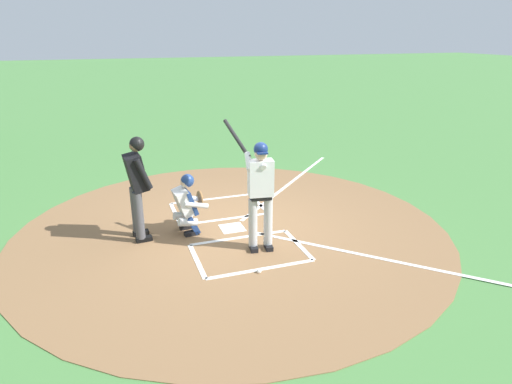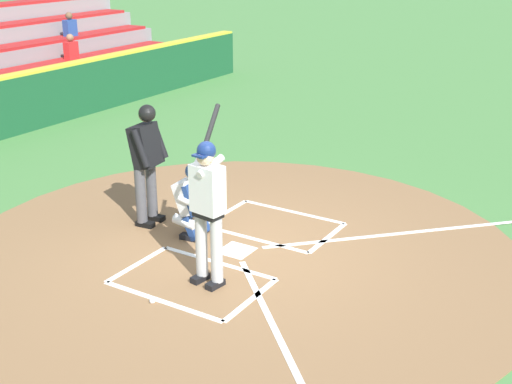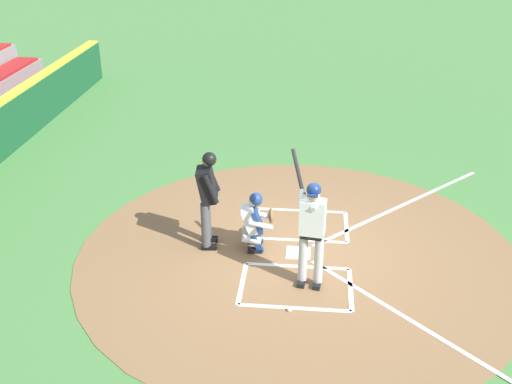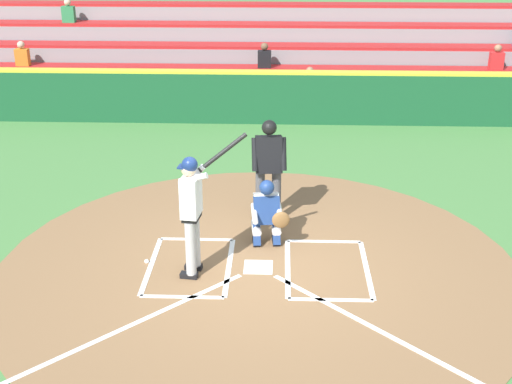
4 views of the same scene
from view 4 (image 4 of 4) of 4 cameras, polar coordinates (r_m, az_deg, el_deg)
name	(u,v)px [view 4 (image 4 of 4)]	position (r m, az deg, el deg)	size (l,w,h in m)	color
ground_plane	(258,268)	(10.66, 0.19, -6.26)	(120.00, 120.00, 0.00)	#4C8442
dirt_circle	(258,268)	(10.66, 0.19, -6.23)	(8.00, 8.00, 0.01)	olive
home_plate_and_chalk	(256,298)	(9.90, 0.02, -8.67)	(7.93, 4.91, 0.01)	white
batter	(192,207)	(10.05, -5.27, -1.26)	(1.00, 0.62, 2.13)	#BCBCBC
catcher	(267,211)	(11.11, 0.93, -1.59)	(0.63, 0.62, 1.13)	black
plate_umpire	(269,164)	(11.71, 1.05, 2.31)	(0.61, 0.45, 1.86)	#4C4C51
baseball	(147,261)	(10.90, -8.97, -5.66)	(0.07, 0.07, 0.07)	white
backstop_wall	(268,97)	(17.41, 1.02, 7.80)	(22.00, 0.36, 1.31)	#19512D
bleacher_stand	(271,61)	(20.53, 1.21, 10.73)	(20.00, 4.25, 2.55)	gray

